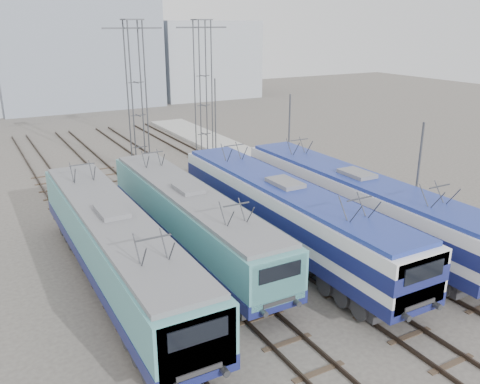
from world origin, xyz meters
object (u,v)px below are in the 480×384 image
object	(u,v)px
locomotive_far_left	(116,245)
mast_front	(416,187)
locomotive_far_right	(357,200)
catenary_tower_east	(203,86)
locomotive_center_left	(191,216)
locomotive_center_right	(286,211)
mast_mid	(289,143)
mast_rear	(215,117)
catenary_tower_west	(137,94)
safety_cone	(450,256)

from	to	relation	value
locomotive_far_left	mast_front	distance (m)	15.73
locomotive_far_right	mast_front	size ratio (longest dim) A/B	2.64
catenary_tower_east	mast_front	distance (m)	22.32
locomotive_center_left	locomotive_center_right	distance (m)	5.03
locomotive_far_left	mast_mid	world-z (taller)	mast_mid
locomotive_center_left	catenary_tower_east	xyz separation A→B (m)	(8.75, 16.91, 4.47)
mast_mid	mast_front	bearing A→B (deg)	-90.00
locomotive_center_right	mast_rear	distance (m)	22.11
catenary_tower_west	mast_front	bearing A→B (deg)	-66.73
locomotive_far_right	mast_rear	size ratio (longest dim) A/B	2.64
locomotive_center_left	locomotive_far_left	bearing A→B (deg)	-157.24
locomotive_center_left	safety_cone	distance (m)	13.45
locomotive_far_left	safety_cone	xyz separation A→B (m)	(15.44, -5.76, -1.73)
mast_front	locomotive_far_right	bearing A→B (deg)	127.28
mast_mid	mast_rear	bearing A→B (deg)	90.00
catenary_tower_east	mast_mid	size ratio (longest dim) A/B	1.71
locomotive_center_left	mast_rear	size ratio (longest dim) A/B	2.48
mast_mid	mast_rear	distance (m)	12.00
safety_cone	locomotive_far_left	bearing A→B (deg)	159.55
mast_front	safety_cone	xyz separation A→B (m)	(0.09, -2.55, -2.95)
mast_front	mast_rear	xyz separation A→B (m)	(0.00, 24.00, 0.00)
mast_rear	locomotive_center_right	bearing A→B (deg)	-106.71
locomotive_center_left	locomotive_far_right	distance (m)	9.39
catenary_tower_east	mast_mid	world-z (taller)	catenary_tower_east
locomotive_center_left	mast_rear	world-z (taller)	mast_rear
catenary_tower_west	mast_mid	distance (m)	12.16
locomotive_center_left	locomotive_far_right	world-z (taller)	locomotive_far_right
mast_front	safety_cone	world-z (taller)	mast_front
catenary_tower_west	safety_cone	size ratio (longest dim) A/B	23.92
catenary_tower_east	safety_cone	bearing A→B (deg)	-84.90
mast_mid	safety_cone	bearing A→B (deg)	-89.65
locomotive_center_left	mast_front	world-z (taller)	mast_front
locomotive_far_right	locomotive_center_left	bearing A→B (deg)	163.52
locomotive_far_right	catenary_tower_east	xyz separation A→B (m)	(-0.25, 19.57, 4.29)
catenary_tower_west	mast_front	size ratio (longest dim) A/B	1.71
catenary_tower_west	mast_front	world-z (taller)	catenary_tower_west
locomotive_far_left	catenary_tower_east	bearing A→B (deg)	54.82
locomotive_center_right	safety_cone	bearing A→B (deg)	-39.99
locomotive_center_right	catenary_tower_west	bearing A→B (deg)	97.47
mast_mid	locomotive_far_right	bearing A→B (deg)	-100.94
locomotive_far_right	catenary_tower_west	size ratio (longest dim) A/B	1.54
locomotive_far_left	catenary_tower_west	size ratio (longest dim) A/B	1.53
locomotive_center_right	safety_cone	world-z (taller)	locomotive_center_right
mast_rear	locomotive_far_right	bearing A→B (deg)	-94.90
locomotive_center_right	mast_rear	world-z (taller)	mast_rear
catenary_tower_east	mast_rear	distance (m)	4.28
locomotive_center_left	safety_cone	size ratio (longest dim) A/B	34.61
locomotive_center_right	mast_rear	xyz separation A→B (m)	(6.35, 21.15, 1.12)
locomotive_center_left	catenary_tower_east	size ratio (longest dim) A/B	1.45
locomotive_center_left	catenary_tower_east	bearing A→B (deg)	62.64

